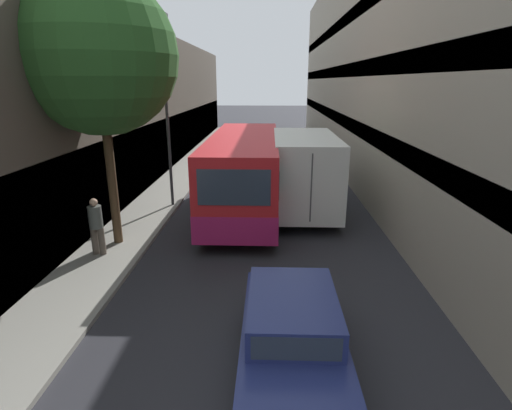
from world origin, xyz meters
TOP-DOWN VIEW (x-y plane):
  - ground_plane at (0.00, 15.00)m, footprint 150.00×150.00m
  - sidewalk_left at (-4.75, 15.00)m, footprint 2.12×60.00m
  - building_left_shopfront at (-6.91, 15.00)m, footprint 2.40×60.00m
  - building_right_apartment at (5.44, 15.00)m, footprint 2.40×60.00m
  - car_hatchback at (0.62, 5.05)m, footprint 1.81×4.12m
  - bus at (-0.84, 14.69)m, footprint 2.64×9.57m
  - box_truck at (1.57, 15.27)m, footprint 2.40×7.68m
  - pedestrian at (-4.97, 9.85)m, footprint 0.41×0.39m
  - street_lamp at (-3.94, 15.01)m, footprint 0.36×0.80m
  - street_tree_left at (-4.75, 10.83)m, footprint 4.57×4.57m

SIDE VIEW (x-z plane):
  - ground_plane at x=0.00m, z-range 0.00..0.00m
  - sidewalk_left at x=-4.75m, z-range 0.00..0.12m
  - car_hatchback at x=0.62m, z-range 0.00..1.52m
  - pedestrian at x=-4.97m, z-range 0.19..1.95m
  - bus at x=-0.84m, z-range 0.09..3.19m
  - box_truck at x=1.57m, z-range 0.12..3.26m
  - building_left_shopfront at x=-6.91m, z-range -0.36..7.47m
  - street_lamp at x=-3.94m, z-range 1.49..8.99m
  - street_tree_left at x=-4.75m, z-range 1.84..9.88m
  - building_right_apartment at x=5.44m, z-range -0.03..12.13m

